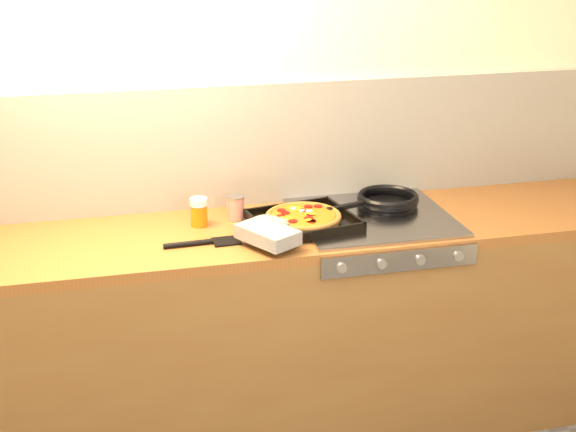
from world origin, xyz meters
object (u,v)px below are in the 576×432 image
object	(u,v)px
frying_pan	(387,200)
tomato_can	(236,208)
juice_glass	(199,212)
pizza_on_tray	(293,222)

from	to	relation	value
frying_pan	tomato_can	bearing A→B (deg)	177.77
tomato_can	juice_glass	bearing A→B (deg)	-167.85
pizza_on_tray	tomato_can	distance (m)	0.26
frying_pan	juice_glass	world-z (taller)	juice_glass
pizza_on_tray	frying_pan	distance (m)	0.46
pizza_on_tray	tomato_can	xyz separation A→B (m)	(-0.19, 0.18, 0.01)
frying_pan	tomato_can	size ratio (longest dim) A/B	4.54
pizza_on_tray	frying_pan	bearing A→B (deg)	19.91
pizza_on_tray	juice_glass	size ratio (longest dim) A/B	4.51
frying_pan	juice_glass	xyz separation A→B (m)	(-0.77, -0.01, 0.02)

